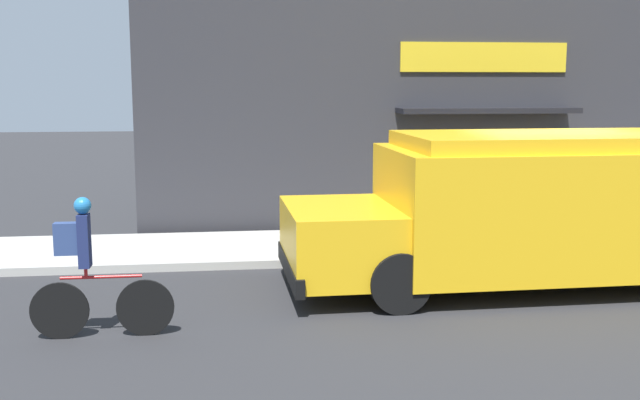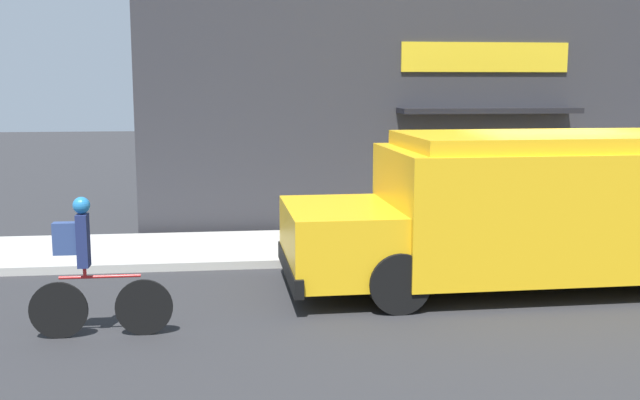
{
  "view_description": "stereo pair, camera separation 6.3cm",
  "coord_description": "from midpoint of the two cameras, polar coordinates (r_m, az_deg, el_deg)",
  "views": [
    {
      "loc": [
        -5.16,
        -11.33,
        2.85
      ],
      "look_at": [
        -3.75,
        -0.2,
        1.1
      ],
      "focal_mm": 42.0,
      "sensor_mm": 36.0,
      "label": 1
    },
    {
      "loc": [
        -5.1,
        -11.34,
        2.85
      ],
      "look_at": [
        -3.75,
        -0.2,
        1.1
      ],
      "focal_mm": 42.0,
      "sensor_mm": 36.0,
      "label": 2
    }
  ],
  "objects": [
    {
      "name": "ground_plane",
      "position": [
        12.77,
        16.74,
        -4.42
      ],
      "size": [
        70.0,
        70.0,
        0.0
      ],
      "primitive_type": "plane",
      "color": "#2B2B2D"
    },
    {
      "name": "storefront",
      "position": [
        14.96,
        12.94,
        8.05
      ],
      "size": [
        13.65,
        0.86,
        5.4
      ],
      "color": "#2D2D33",
      "rests_on": "ground_plane"
    },
    {
      "name": "school_bus",
      "position": [
        11.08,
        17.02,
        -0.44
      ],
      "size": [
        6.93,
        2.88,
        2.16
      ],
      "rotation": [
        0.0,
        0.0,
        0.02
      ],
      "color": "yellow",
      "rests_on": "ground_plane"
    },
    {
      "name": "sidewalk",
      "position": [
        13.84,
        14.72,
        -3.04
      ],
      "size": [
        28.0,
        2.43,
        0.13
      ],
      "color": "#ADAAA3",
      "rests_on": "ground_plane"
    },
    {
      "name": "trash_bin",
      "position": [
        14.38,
        12.48,
        -0.41
      ],
      "size": [
        0.59,
        0.59,
        0.91
      ],
      "color": "#38383D",
      "rests_on": "sidewalk"
    },
    {
      "name": "cyclist",
      "position": [
        8.8,
        -17.31,
        -5.21
      ],
      "size": [
        1.59,
        0.2,
        1.61
      ],
      "rotation": [
        0.0,
        0.0,
        0.0
      ],
      "color": "black",
      "rests_on": "ground_plane"
    }
  ]
}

